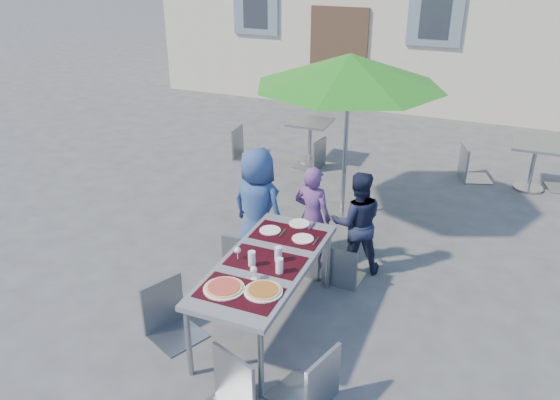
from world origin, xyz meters
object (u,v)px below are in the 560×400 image
at_px(chair_5, 222,356).
at_px(chair_0, 241,230).
at_px(pizza_near_left, 224,288).
at_px(bg_chair_l_0, 243,124).
at_px(chair_2, 344,242).
at_px(pizza_near_right, 263,291).
at_px(dining_table, 266,266).
at_px(child_0, 258,207).
at_px(cafe_table_1, 534,159).
at_px(chair_1, 308,224).
at_px(chair_3, 166,280).
at_px(bg_chair_r_0, 315,136).
at_px(child_1, 312,217).
at_px(child_2, 357,223).
at_px(patio_umbrella, 349,71).
at_px(cafe_table_0, 310,135).
at_px(bg_chair_l_1, 474,143).
at_px(chair_4, 313,345).

bearing_deg(chair_5, chair_0, 112.79).
relative_size(pizza_near_left, bg_chair_l_0, 0.35).
bearing_deg(chair_2, pizza_near_right, -100.46).
distance_m(pizza_near_right, chair_2, 1.53).
xyz_separation_m(dining_table, child_0, (-0.59, 1.09, 0.01)).
relative_size(pizza_near_left, cafe_table_1, 0.49).
distance_m(chair_1, chair_3, 1.76).
distance_m(pizza_near_left, child_0, 1.70).
bearing_deg(bg_chair_r_0, chair_5, -77.89).
relative_size(child_1, child_2, 1.01).
xyz_separation_m(chair_2, cafe_table_1, (1.90, 3.57, -0.03)).
relative_size(chair_0, bg_chair_l_0, 0.87).
distance_m(chair_0, patio_umbrella, 2.42).
bearing_deg(chair_5, child_0, 108.33).
xyz_separation_m(dining_table, cafe_table_0, (-1.15, 4.40, -0.21)).
height_order(chair_5, bg_chair_r_0, chair_5).
relative_size(child_2, cafe_table_1, 1.66).
height_order(chair_5, bg_chair_l_1, bg_chair_l_1).
bearing_deg(child_0, patio_umbrella, -96.76).
relative_size(dining_table, cafe_table_1, 2.53).
bearing_deg(bg_chair_l_1, child_0, -119.95).
relative_size(chair_5, bg_chair_r_0, 1.07).
height_order(cafe_table_1, bg_chair_l_1, bg_chair_l_1).
bearing_deg(dining_table, cafe_table_1, 62.80).
xyz_separation_m(chair_0, patio_umbrella, (0.66, 1.80, 1.48)).
height_order(patio_umbrella, bg_chair_l_0, patio_umbrella).
bearing_deg(chair_3, chair_2, 48.53).
xyz_separation_m(chair_2, chair_3, (-1.29, -1.46, 0.07)).
height_order(bg_chair_l_0, bg_chair_l_1, bg_chair_l_1).
distance_m(pizza_near_left, cafe_table_0, 5.06).
height_order(dining_table, bg_chair_r_0, bg_chair_r_0).
distance_m(child_1, chair_2, 0.53).
bearing_deg(chair_4, pizza_near_left, 167.23).
height_order(pizza_near_left, bg_chair_l_1, bg_chair_l_1).
height_order(chair_2, cafe_table_1, chair_2).
bearing_deg(chair_2, child_0, 176.38).
xyz_separation_m(pizza_near_right, cafe_table_0, (-1.34, 4.86, -0.29)).
xyz_separation_m(child_0, cafe_table_1, (2.95, 3.50, -0.21)).
relative_size(chair_0, chair_2, 0.99).
height_order(chair_3, chair_5, chair_5).
height_order(child_2, chair_3, child_2).
height_order(child_0, cafe_table_1, child_0).
height_order(chair_2, chair_4, chair_4).
height_order(chair_0, bg_chair_l_0, bg_chair_l_0).
height_order(chair_0, cafe_table_0, chair_0).
distance_m(child_1, chair_4, 2.16).
distance_m(dining_table, child_0, 1.24).
bearing_deg(child_0, bg_chair_r_0, -69.40).
bearing_deg(bg_chair_l_1, chair_4, -97.60).
relative_size(chair_0, bg_chair_r_0, 0.92).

